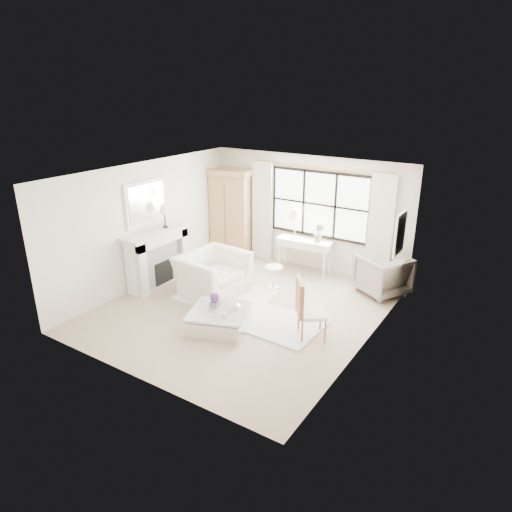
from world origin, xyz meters
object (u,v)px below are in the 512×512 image
object	(u,v)px
club_armchair	(213,274)
coffee_table	(219,320)
armoire	(232,212)
console_table	(304,255)

from	to	relation	value
club_armchair	coffee_table	distance (m)	1.58
armoire	coffee_table	size ratio (longest dim) A/B	1.74
console_table	coffee_table	distance (m)	3.31
armoire	club_armchair	xyz separation A→B (m)	(1.06, -2.19, -0.70)
armoire	club_armchair	world-z (taller)	armoire
coffee_table	console_table	bearing A→B (deg)	69.02
console_table	coffee_table	bearing A→B (deg)	-94.38
console_table	club_armchair	world-z (taller)	club_armchair
console_table	coffee_table	size ratio (longest dim) A/B	1.03
club_armchair	coffee_table	bearing A→B (deg)	-132.66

